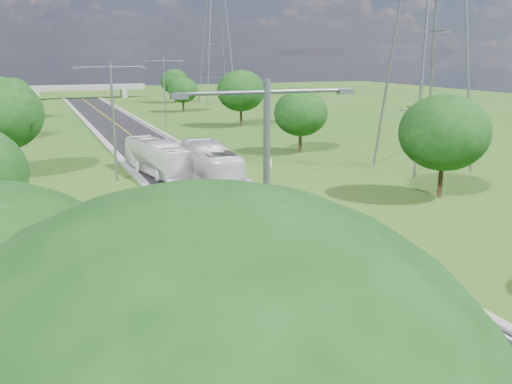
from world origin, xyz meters
The scene contains 19 objects.
ground centered at (0.00, 60.00, 0.00)m, with size 260.00×260.00×0.00m, color #215317.
road centered at (0.00, 66.00, 0.03)m, with size 8.00×150.00×0.06m, color black.
curb_left centered at (-4.25, 66.00, 0.11)m, with size 0.50×150.00×0.22m, color gray.
curb_right centered at (4.25, 66.00, 0.11)m, with size 0.50×150.00×0.22m, color gray.
speed_limit_sign centered at (5.20, 37.98, 1.60)m, with size 0.55×0.09×2.40m.
overpass centered at (0.00, 140.00, 2.41)m, with size 30.00×3.00×3.20m.
streetlight_near_left centered at (-6.00, 12.00, 5.94)m, with size 5.90×0.25×10.00m.
streetlight_mid_left centered at (-6.00, 45.00, 5.94)m, with size 5.90×0.25×10.00m.
streetlight_far_right centered at (6.00, 78.00, 5.94)m, with size 5.90×0.25×10.00m.
power_tower_near centered at (22.00, 40.00, 14.01)m, with size 9.00×6.40×28.00m.
power_tower_far centered at (26.00, 115.00, 14.01)m, with size 9.00×6.40×28.00m.
tree_le centered at (-14.50, 98.00, 4.33)m, with size 5.88×5.88×6.84m.
tree_rb centered at (16.00, 30.00, 4.95)m, with size 6.72×6.72×7.82m.
tree_rc centered at (15.00, 52.00, 4.33)m, with size 5.88×5.88×6.84m.
tree_rd centered at (17.00, 76.00, 5.27)m, with size 7.14×7.14×8.30m.
tree_re centered at (14.50, 100.00, 4.02)m, with size 5.46×5.46×6.35m.
tree_rf centered at (18.00, 120.00, 4.64)m, with size 6.30×6.30×7.33m.
bus_outbound centered at (1.11, 40.71, 1.71)m, with size 2.78×11.86×3.30m, color white.
bus_inbound centered at (-2.11, 46.37, 1.58)m, with size 2.55×10.90×3.04m, color white.
Camera 1 is at (-12.76, -3.93, 10.75)m, focal length 40.00 mm.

